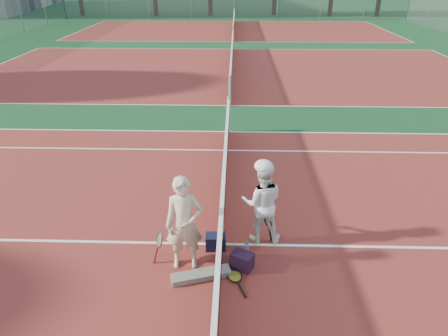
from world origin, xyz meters
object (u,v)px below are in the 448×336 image
at_px(racket_black_held, 267,229).
at_px(racket_spare, 235,276).
at_px(sports_bag_navy, 216,242).
at_px(racket_red, 160,247).
at_px(net_main, 222,221).
at_px(sports_bag_purple, 242,261).
at_px(player_a, 184,224).
at_px(player_b, 262,203).
at_px(water_bottle, 246,251).

relative_size(racket_black_held, racket_spare, 0.98).
bearing_deg(sports_bag_navy, racket_red, -157.60).
relative_size(net_main, sports_bag_purple, 31.18).
relative_size(net_main, racket_spare, 18.28).
distance_m(racket_black_held, sports_bag_navy, 0.95).
xyz_separation_m(racket_black_held, racket_spare, (-0.58, -0.95, -0.26)).
relative_size(racket_black_held, sports_bag_navy, 1.67).
bearing_deg(sports_bag_purple, racket_red, 174.88).
distance_m(net_main, racket_spare, 1.02).
xyz_separation_m(racket_red, racket_black_held, (1.83, 0.57, 0.00)).
distance_m(player_a, racket_red, 0.69).
bearing_deg(net_main, sports_bag_navy, -135.89).
height_order(player_b, racket_red, player_b).
xyz_separation_m(player_b, racket_spare, (-0.47, -1.08, -0.74)).
bearing_deg(racket_black_held, racket_spare, 26.22).
bearing_deg(player_b, racket_black_held, 132.50).
xyz_separation_m(racket_black_held, water_bottle, (-0.38, -0.45, -0.15)).
bearing_deg(water_bottle, racket_red, -175.12).
bearing_deg(racket_red, racket_spare, -42.60).
distance_m(player_a, sports_bag_navy, 0.94).
bearing_deg(racket_spare, player_b, -44.88).
distance_m(net_main, sports_bag_navy, 0.40).
bearing_deg(water_bottle, sports_bag_navy, 154.95).
relative_size(player_a, sports_bag_purple, 4.67).
distance_m(net_main, sports_bag_purple, 0.79).
bearing_deg(net_main, racket_black_held, 6.18).
height_order(racket_black_held, racket_spare, racket_black_held).
distance_m(racket_red, racket_black_held, 1.92).
xyz_separation_m(player_a, sports_bag_purple, (0.94, -0.05, -0.68)).
bearing_deg(net_main, sports_bag_purple, -60.38).
height_order(net_main, racket_red, net_main).
bearing_deg(racket_black_held, player_b, -80.90).
bearing_deg(sports_bag_navy, sports_bag_purple, -47.10).
height_order(racket_red, racket_black_held, racket_black_held).
distance_m(net_main, player_a, 0.87).
distance_m(racket_red, sports_bag_purple, 1.39).
distance_m(net_main, water_bottle, 0.66).
bearing_deg(racket_black_held, player_a, -7.86).
height_order(player_a, racket_spare, player_a).
xyz_separation_m(player_a, racket_black_held, (1.39, 0.64, -0.53)).
height_order(racket_red, water_bottle, racket_red).
height_order(sports_bag_navy, water_bottle, water_bottle).
xyz_separation_m(net_main, racket_spare, (0.23, -0.87, -0.48)).
xyz_separation_m(player_b, sports_bag_purple, (-0.35, -0.82, -0.62)).
height_order(racket_black_held, sports_bag_navy, racket_black_held).
xyz_separation_m(racket_red, sports_bag_navy, (0.91, 0.38, -0.15)).
distance_m(sports_bag_navy, water_bottle, 0.59).
bearing_deg(sports_bag_navy, racket_black_held, 12.24).
distance_m(player_b, racket_red, 1.92).
relative_size(racket_spare, water_bottle, 2.00).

